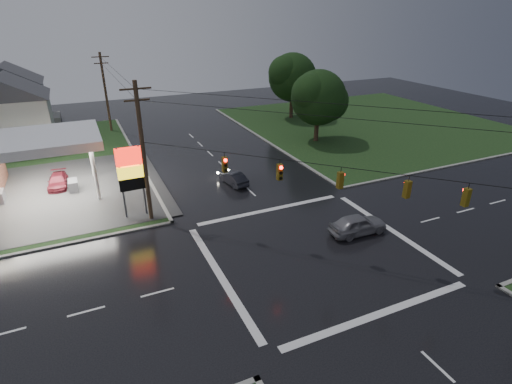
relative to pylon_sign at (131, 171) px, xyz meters
name	(u,v)px	position (x,y,z in m)	size (l,w,h in m)	color
ground	(314,251)	(10.50, -10.50, -4.01)	(120.00, 120.00, 0.00)	black
grass_ne	(370,124)	(36.50, 15.50, -3.97)	(36.00, 36.00, 0.08)	black
pylon_sign	(131,171)	(0.00, 0.00, 0.00)	(2.00, 0.35, 6.00)	#59595E
utility_pole_nw	(143,152)	(1.00, -1.00, 1.71)	(2.20, 0.32, 11.00)	#382619
utility_pole_n	(106,91)	(1.00, 27.50, 1.46)	(2.20, 0.32, 10.50)	#382619
traffic_signals	(321,165)	(10.52, -10.52, 2.47)	(26.87, 26.87, 1.47)	black
house_near	(9,110)	(-10.45, 25.50, 0.39)	(11.05, 8.48, 8.60)	silver
house_far	(9,94)	(-11.45, 37.50, 0.39)	(11.05, 8.48, 8.60)	silver
tree_ne_near	(319,98)	(24.64, 11.49, 1.55)	(7.99, 6.80, 8.98)	black
tree_ne_far	(293,77)	(27.65, 23.49, 2.17)	(8.46, 7.20, 9.80)	black
car_north	(233,178)	(9.70, 2.92, -3.39)	(1.32, 3.79, 1.25)	black
car_crossing	(358,224)	(14.77, -9.75, -3.25)	(1.80, 4.48, 1.53)	slate
car_pump	(58,181)	(-5.81, 9.22, -3.42)	(1.65, 4.06, 1.18)	#51121B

